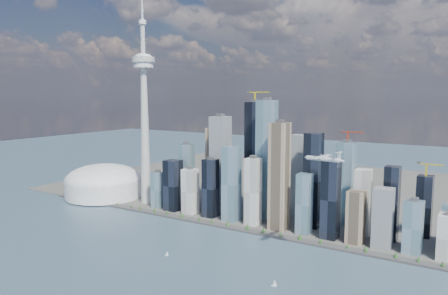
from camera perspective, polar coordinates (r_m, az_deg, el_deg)
The scene contains 10 objects.
ground at distance 709.16m, azimuth -8.89°, elevation -15.79°, with size 4000.00×4000.00×0.00m, color #334A59.
seawall at distance 899.68m, azimuth 1.79°, elevation -10.55°, with size 1100.00×22.00×4.00m, color #383838.
land at distance 1295.54m, azimuth 11.94°, elevation -5.23°, with size 1400.00×900.00×3.00m, color #4C4C47.
shoreline_trees at distance 897.65m, azimuth 1.79°, elevation -10.14°, with size 960.53×7.20×8.80m.
skyscraper_cluster at distance 926.51m, azimuth 7.73°, elevation -4.68°, with size 736.00×142.00×278.06m.
needle_tower at distance 1085.54m, azimuth -10.36°, elevation 4.93°, with size 56.00×56.00×550.50m.
dome_stadium at distance 1200.45m, azimuth -15.43°, elevation -4.46°, with size 200.00×200.00×86.00m.
airplane at distance 691.06m, azimuth 12.87°, elevation -1.41°, with size 66.65×59.03×16.24m.
sailboat_west at distance 770.40m, azimuth -7.46°, elevation -13.63°, with size 6.45×3.46×9.03m.
sailboat_east at distance 658.90m, azimuth 6.59°, elevation -17.26°, with size 7.86×3.74×10.91m.
Camera 1 is at (432.46, -490.24, 274.87)m, focal length 35.00 mm.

